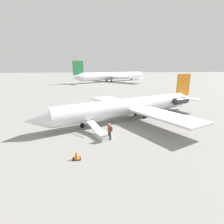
{
  "coord_description": "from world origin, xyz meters",
  "views": [
    {
      "loc": [
        6.84,
        22.92,
        6.98
      ],
      "look_at": [
        2.74,
        1.88,
        1.63
      ],
      "focal_mm": 28.0,
      "sensor_mm": 36.0,
      "label": 1
    }
  ],
  "objects_px": {
    "airplane_main": "(133,106)",
    "airplane_far_right": "(114,76)",
    "boarding_stairs": "(101,133)",
    "passenger": "(110,130)"
  },
  "relations": [
    {
      "from": "airplane_main",
      "to": "airplane_far_right",
      "type": "relative_size",
      "value": 0.55
    },
    {
      "from": "airplane_main",
      "to": "boarding_stairs",
      "type": "xyz_separation_m",
      "value": [
        5.47,
        6.11,
        -1.47
      ]
    },
    {
      "from": "airplane_far_right",
      "to": "airplane_main",
      "type": "bearing_deg",
      "value": -132.73
    },
    {
      "from": "airplane_far_right",
      "to": "boarding_stairs",
      "type": "relative_size",
      "value": 11.64
    },
    {
      "from": "boarding_stairs",
      "to": "passenger",
      "type": "relative_size",
      "value": 2.36
    },
    {
      "from": "airplane_far_right",
      "to": "boarding_stairs",
      "type": "height_order",
      "value": "airplane_far_right"
    },
    {
      "from": "airplane_main",
      "to": "boarding_stairs",
      "type": "distance_m",
      "value": 8.33
    },
    {
      "from": "airplane_main",
      "to": "passenger",
      "type": "height_order",
      "value": "airplane_main"
    },
    {
      "from": "airplane_main",
      "to": "airplane_far_right",
      "type": "height_order",
      "value": "airplane_far_right"
    },
    {
      "from": "passenger",
      "to": "boarding_stairs",
      "type": "bearing_deg",
      "value": 14.88
    }
  ]
}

